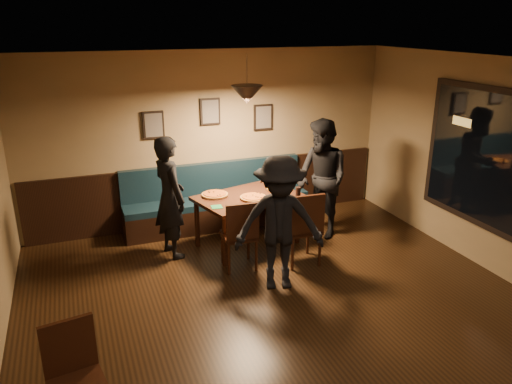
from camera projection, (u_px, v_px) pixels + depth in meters
floor at (303, 335)px, 5.35m from camera, size 7.00×7.00×0.00m
ceiling at (313, 69)px, 4.43m from camera, size 7.00×7.00×0.00m
wall_back at (210, 139)px, 7.98m from camera, size 6.00×0.00×6.00m
wainscot at (213, 192)px, 8.25m from camera, size 5.88×0.06×1.00m
booth_bench at (217, 197)px, 8.01m from camera, size 3.00×0.60×1.00m
window_frame at (499, 163)px, 6.29m from camera, size 0.06×2.56×1.86m
window_glass at (498, 163)px, 6.28m from camera, size 0.00×2.40×2.40m
picture_left at (154, 125)px, 7.56m from camera, size 0.32×0.04×0.42m
picture_center at (210, 111)px, 7.81m from camera, size 0.32×0.04×0.42m
picture_right at (263, 117)px, 8.16m from camera, size 0.32×0.04×0.42m
pendant_lamp at (247, 95)px, 6.78m from camera, size 0.44×0.44×0.25m
dining_table at (248, 220)px, 7.39m from camera, size 1.64×1.28×0.78m
chair_near_left at (239, 233)px, 6.67m from camera, size 0.46×0.46×0.99m
chair_near_right at (301, 227)px, 6.80m from camera, size 0.49×0.49×1.06m
diner_left at (170, 197)px, 6.91m from camera, size 0.56×0.72×1.75m
diner_right at (322, 179)px, 7.58m from camera, size 0.85×1.00×1.83m
diner_front at (279, 224)px, 6.06m from camera, size 1.24×0.91×1.71m
pizza_a at (215, 194)px, 7.24m from camera, size 0.46×0.46×0.04m
pizza_b at (253, 197)px, 7.13m from camera, size 0.50×0.50×0.04m
pizza_c at (276, 188)px, 7.54m from camera, size 0.40×0.40×0.04m
soda_glass at (298, 192)px, 7.16m from camera, size 0.08×0.08×0.16m
tabasco_bottle at (282, 188)px, 7.41m from camera, size 0.04×0.04×0.12m
napkin_a at (208, 194)px, 7.33m from camera, size 0.15×0.15×0.01m
napkin_b at (217, 207)px, 6.82m from camera, size 0.16×0.16×0.01m
cutlery_set at (257, 204)px, 6.93m from camera, size 0.20×0.06×0.00m
cafe_chair_far at (77, 384)px, 3.93m from camera, size 0.49×0.49×0.96m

